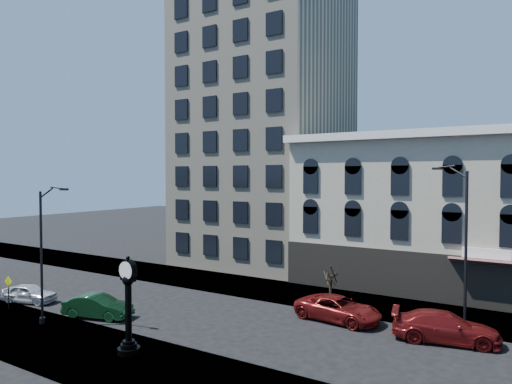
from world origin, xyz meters
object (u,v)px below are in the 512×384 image
Objects in this scene: warning_sign at (8,286)px; car_near_b at (98,306)px; street_clock at (128,310)px; car_near_a at (29,293)px; street_lamp_near at (48,219)px.

warning_sign is 0.50× the size of car_near_b.
car_near_b is (-6.46, 3.36, -1.64)m from street_clock.
warning_sign is 0.56× the size of car_near_a.
car_near_b reaches higher than car_near_a.
street_clock is 8.58m from street_lamp_near.
street_lamp_near is 1.91× the size of car_near_b.
street_lamp_near is 6.52m from car_near_b.
street_clock is 14.02m from car_near_a.
street_clock is at bearing -13.44° from street_lamp_near.
street_clock is at bearing -9.76° from warning_sign.
street_clock is 2.25× the size of warning_sign.
street_lamp_near reaches higher than car_near_b.
warning_sign is 2.21m from car_near_a.
street_clock is 7.46m from car_near_b.
street_lamp_near is at bearing 175.57° from street_clock.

